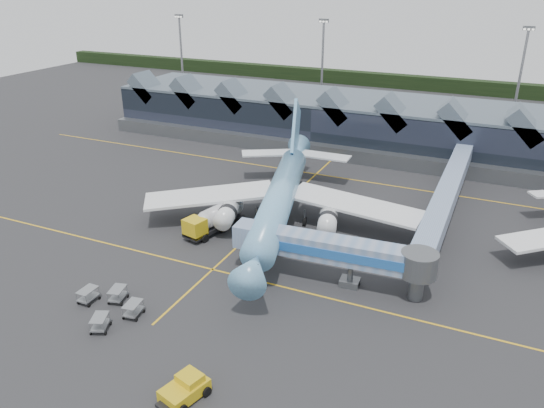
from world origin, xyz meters
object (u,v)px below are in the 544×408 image
at_px(fuel_truck, 216,217).
at_px(jet_bridge, 343,253).
at_px(pushback_tug, 185,389).
at_px(main_airliner, 281,195).

bearing_deg(fuel_truck, jet_bridge, -3.70).
bearing_deg(jet_bridge, pushback_tug, -109.95).
height_order(jet_bridge, fuel_truck, jet_bridge).
relative_size(main_airliner, fuel_truck, 4.29).
height_order(main_airliner, fuel_truck, main_airliner).
bearing_deg(pushback_tug, fuel_truck, 131.36).
distance_m(jet_bridge, fuel_truck, 21.00).
relative_size(jet_bridge, fuel_truck, 2.22).
bearing_deg(jet_bridge, main_airliner, 133.47).
distance_m(main_airliner, pushback_tug, 34.95).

